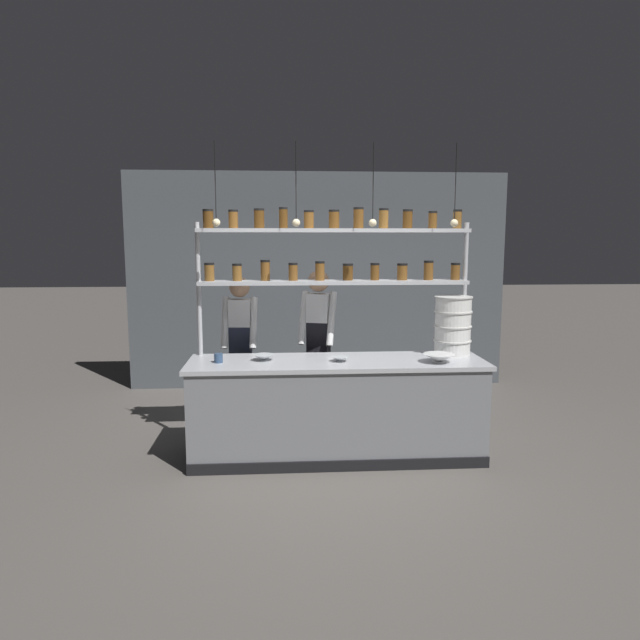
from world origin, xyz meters
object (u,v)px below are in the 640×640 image
object	(u,v)px
chef_left	(241,344)
prep_bowl_near_left	(439,358)
spice_shelf_unit	(333,260)
container_stack	(453,325)
serving_cup_front	(218,358)
prep_bowl_center_front	(340,359)
chef_center	(318,340)
prep_bowl_center_back	(264,358)

from	to	relation	value
chef_left	prep_bowl_near_left	world-z (taller)	chef_left
spice_shelf_unit	chef_left	world-z (taller)	spice_shelf_unit
container_stack	serving_cup_front	size ratio (longest dim) A/B	6.78
container_stack	prep_bowl_near_left	world-z (taller)	container_stack
chef_left	prep_bowl_center_front	bearing A→B (deg)	-35.22
spice_shelf_unit	prep_bowl_near_left	size ratio (longest dim) A/B	9.12
container_stack	serving_cup_front	bearing A→B (deg)	-173.81
prep_bowl_near_left	chef_center	bearing A→B (deg)	141.48
prep_bowl_center_back	container_stack	bearing A→B (deg)	5.40
serving_cup_front	prep_bowl_center_back	bearing A→B (deg)	9.71
spice_shelf_unit	chef_left	distance (m)	1.34
chef_left	serving_cup_front	distance (m)	0.78
chef_center	container_stack	world-z (taller)	chef_center
spice_shelf_unit	prep_bowl_near_left	bearing A→B (deg)	-28.07
prep_bowl_near_left	spice_shelf_unit	bearing A→B (deg)	151.93
spice_shelf_unit	chef_center	distance (m)	0.91
prep_bowl_near_left	prep_bowl_center_back	world-z (taller)	prep_bowl_near_left
spice_shelf_unit	container_stack	world-z (taller)	spice_shelf_unit
serving_cup_front	chef_left	bearing A→B (deg)	79.41
prep_bowl_center_front	chef_left	bearing A→B (deg)	140.46
chef_center	chef_left	bearing A→B (deg)	-167.35
chef_center	prep_bowl_center_front	world-z (taller)	chef_center
prep_bowl_center_front	serving_cup_front	distance (m)	1.10
prep_bowl_near_left	prep_bowl_center_back	size ratio (longest dim) A/B	1.45
chef_center	serving_cup_front	size ratio (longest dim) A/B	20.61
container_stack	prep_bowl_center_front	bearing A→B (deg)	-166.76
serving_cup_front	spice_shelf_unit	bearing A→B (deg)	18.83
chef_left	prep_bowl_near_left	size ratio (longest dim) A/B	5.74
container_stack	chef_left	bearing A→B (deg)	165.77
spice_shelf_unit	prep_bowl_center_front	size ratio (longest dim) A/B	16.10
chef_left	chef_center	world-z (taller)	chef_center
serving_cup_front	chef_center	bearing A→B (deg)	36.46
prep_bowl_near_left	prep_bowl_center_front	xyz separation A→B (m)	(-0.89, 0.10, -0.02)
chef_center	prep_bowl_center_front	bearing A→B (deg)	-60.93
spice_shelf_unit	serving_cup_front	xyz separation A→B (m)	(-1.07, -0.36, -0.87)
prep_bowl_center_front	spice_shelf_unit	bearing A→B (deg)	94.64
prep_bowl_near_left	serving_cup_front	world-z (taller)	serving_cup_front
chef_center	container_stack	distance (m)	1.36
chef_left	prep_bowl_center_front	size ratio (longest dim) A/B	10.13
chef_left	chef_center	size ratio (longest dim) A/B	0.96
spice_shelf_unit	prep_bowl_center_front	xyz separation A→B (m)	(0.03, -0.39, -0.89)
spice_shelf_unit	prep_bowl_center_front	distance (m)	0.97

